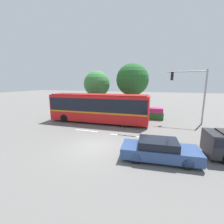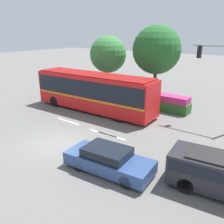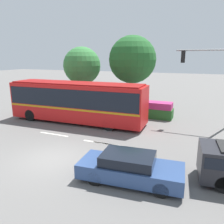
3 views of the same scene
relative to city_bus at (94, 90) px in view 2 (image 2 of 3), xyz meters
The scene contains 9 objects.
ground_plane 7.38m from the city_bus, 69.64° to the right, with size 140.00×140.00×0.00m, color slate.
city_bus is the anchor object (origin of this frame).
sedan_foreground 10.16m from the city_bus, 45.24° to the right, with size 4.76×2.22×1.29m.
flowering_hedge 5.09m from the city_bus, 53.03° to the left, with size 8.91×1.34×1.47m.
street_tree_left 6.71m from the city_bus, 115.21° to the left, with size 4.01×4.01×6.51m.
street_tree_centre 7.80m from the city_bus, 67.27° to the left, with size 4.83×4.83×7.57m.
lane_stripe_near 5.63m from the city_bus, 42.77° to the right, with size 2.40×0.16×0.01m, color silver.
lane_stripe_mid 3.91m from the city_bus, 88.02° to the right, with size 2.40×0.16×0.01m, color silver.
lane_stripe_far 6.14m from the city_bus, 37.80° to the right, with size 2.40×0.16×0.01m, color silver.
Camera 2 is at (11.13, -8.99, 6.88)m, focal length 37.95 mm.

